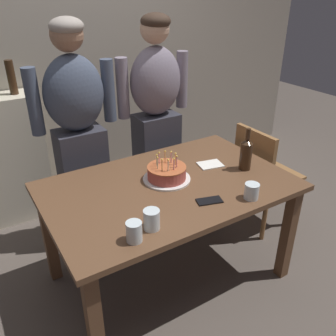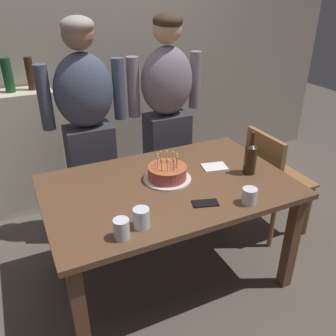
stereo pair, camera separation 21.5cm
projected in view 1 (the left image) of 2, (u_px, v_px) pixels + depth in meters
ground_plane at (169, 274)px, 2.52m from camera, size 10.00×10.00×0.00m
back_wall at (75, 53)px, 3.09m from camera, size 5.20×0.10×2.60m
dining_table at (169, 198)px, 2.22m from camera, size 1.50×0.96×0.74m
birthday_cake at (167, 173)px, 2.20m from camera, size 0.30×0.30×0.17m
water_glass_near at (252, 191)px, 2.01m from camera, size 0.08×0.08×0.09m
water_glass_far at (152, 219)px, 1.76m from camera, size 0.08×0.08×0.11m
water_glass_side at (134, 232)px, 1.67m from camera, size 0.08×0.08×0.10m
wine_bottle at (246, 153)px, 2.31m from camera, size 0.08×0.08×0.28m
cell_phone at (209, 201)px, 2.00m from camera, size 0.16×0.11×0.01m
napkin_stack at (210, 165)px, 2.40m from camera, size 0.18×0.15×0.01m
person_man_bearded at (79, 136)px, 2.51m from camera, size 0.61×0.27×1.66m
person_woman_cardigan at (156, 120)px, 2.81m from camera, size 0.61×0.27×1.66m
dining_chair at (261, 171)px, 2.81m from camera, size 0.42×0.42×0.87m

